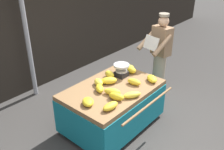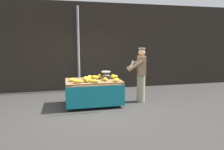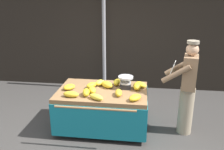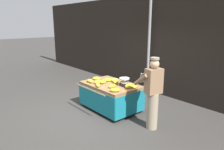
{
  "view_description": "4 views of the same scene",
  "coord_description": "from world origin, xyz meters",
  "views": [
    {
      "loc": [
        -2.72,
        -1.92,
        2.87
      ],
      "look_at": [
        0.14,
        0.54,
        0.92
      ],
      "focal_mm": 40.42,
      "sensor_mm": 36.0,
      "label": 1
    },
    {
      "loc": [
        -0.83,
        -5.65,
        1.89
      ],
      "look_at": [
        0.56,
        0.29,
        0.92
      ],
      "focal_mm": 33.43,
      "sensor_mm": 36.0,
      "label": 2
    },
    {
      "loc": [
        0.71,
        -3.58,
        2.44
      ],
      "look_at": [
        0.2,
        0.39,
        1.08
      ],
      "focal_mm": 38.26,
      "sensor_mm": 36.0,
      "label": 3
    },
    {
      "loc": [
        4.45,
        -3.28,
        2.48
      ],
      "look_at": [
        0.23,
        0.31,
        1.08
      ],
      "focal_mm": 33.88,
      "sensor_mm": 36.0,
      "label": 4
    }
  ],
  "objects": [
    {
      "name": "banana_bunch_12",
      "position": [
        -0.07,
        0.66,
        0.82
      ],
      "size": [
        0.2,
        0.24,
        0.11
      ],
      "primitive_type": "ellipsoid",
      "rotation": [
        0.0,
        0.0,
        2.73
      ],
      "color": "yellow",
      "rests_on": "banana_cart"
    },
    {
      "name": "banana_bunch_1",
      "position": [
        -0.14,
        0.29,
        0.82
      ],
      "size": [
        0.22,
        0.29,
        0.1
      ],
      "primitive_type": "ellipsoid",
      "rotation": [
        0.0,
        0.0,
        0.42
      ],
      "color": "gold",
      "rests_on": "banana_cart"
    },
    {
      "name": "ground_plane",
      "position": [
        0.0,
        0.0,
        0.0
      ],
      "size": [
        60.0,
        60.0,
        0.0
      ],
      "primitive_type": "plane",
      "color": "#383533"
    },
    {
      "name": "banana_bunch_5",
      "position": [
        -0.2,
        0.51,
        0.82
      ],
      "size": [
        0.23,
        0.25,
        0.1
      ],
      "primitive_type": "ellipsoid",
      "rotation": [
        0.0,
        0.0,
        2.5
      ],
      "color": "gold",
      "rests_on": "banana_cart"
    },
    {
      "name": "banana_bunch_9",
      "position": [
        0.65,
        0.54,
        0.83
      ],
      "size": [
        0.16,
        0.27,
        0.13
      ],
      "primitive_type": "ellipsoid",
      "rotation": [
        0.0,
        0.0,
        3.07
      ],
      "color": "gold",
      "rests_on": "banana_cart"
    },
    {
      "name": "banana_bunch_8",
      "position": [
        0.09,
        0.56,
        0.82
      ],
      "size": [
        0.31,
        0.3,
        0.12
      ],
      "primitive_type": "ellipsoid",
      "rotation": [
        0.0,
        0.0,
        0.84
      ],
      "color": "gold",
      "rests_on": "banana_cart"
    },
    {
      "name": "banana_bunch_10",
      "position": [
        -0.01,
        0.0,
        0.81
      ],
      "size": [
        0.3,
        0.25,
        0.1
      ],
      "primitive_type": "ellipsoid",
      "rotation": [
        0.0,
        0.0,
        1.01
      ],
      "color": "yellow",
      "rests_on": "banana_cart"
    },
    {
      "name": "vendor_person",
      "position": [
        1.53,
        0.44,
        0.87
      ],
      "size": [
        0.65,
        0.6,
        1.71
      ],
      "color": "gray",
      "rests_on": "ground"
    },
    {
      "name": "banana_bunch_6",
      "position": [
        0.26,
        0.7,
        0.83
      ],
      "size": [
        0.16,
        0.23,
        0.13
      ],
      "primitive_type": "ellipsoid",
      "rotation": [
        0.0,
        0.0,
        2.95
      ],
      "color": "yellow",
      "rests_on": "banana_cart"
    },
    {
      "name": "back_wall",
      "position": [
        0.0,
        2.71,
        1.7
      ],
      "size": [
        16.0,
        0.24,
        3.41
      ],
      "primitive_type": "cube",
      "color": "black",
      "rests_on": "ground"
    },
    {
      "name": "banana_bunch_4",
      "position": [
        0.72,
        0.68,
        0.81
      ],
      "size": [
        0.29,
        0.3,
        0.1
      ],
      "primitive_type": "ellipsoid",
      "rotation": [
        0.0,
        0.0,
        0.71
      ],
      "color": "yellow",
      "rests_on": "banana_cart"
    },
    {
      "name": "banana_bunch_7",
      "position": [
        0.63,
        0.05,
        0.82
      ],
      "size": [
        0.27,
        0.3,
        0.1
      ],
      "primitive_type": "ellipsoid",
      "rotation": [
        0.0,
        0.0,
        2.5
      ],
      "color": "gold",
      "rests_on": "banana_cart"
    },
    {
      "name": "banana_cart",
      "position": [
        0.02,
        0.43,
        0.56
      ],
      "size": [
        1.65,
        1.3,
        0.77
      ],
      "color": "olive",
      "rests_on": "ground"
    },
    {
      "name": "banana_bunch_11",
      "position": [
        -0.46,
        0.05,
        0.82
      ],
      "size": [
        0.28,
        0.15,
        0.1
      ],
      "primitive_type": "ellipsoid",
      "rotation": [
        0.0,
        0.0,
        1.49
      ],
      "color": "gold",
      "rests_on": "banana_cart"
    },
    {
      "name": "banana_bunch_2",
      "position": [
        -0.59,
        0.38,
        0.81
      ],
      "size": [
        0.27,
        0.29,
        0.1
      ],
      "primitive_type": "ellipsoid",
      "rotation": [
        0.0,
        0.0,
        2.51
      ],
      "color": "gold",
      "rests_on": "banana_cart"
    },
    {
      "name": "weighing_scale",
      "position": [
        0.44,
        0.57,
        0.88
      ],
      "size": [
        0.28,
        0.28,
        0.23
      ],
      "color": "black",
      "rests_on": "banana_cart"
    },
    {
      "name": "banana_bunch_0",
      "position": [
        -0.22,
        0.15,
        0.82
      ],
      "size": [
        0.17,
        0.27,
        0.12
      ],
      "primitive_type": "ellipsoid",
      "rotation": [
        0.0,
        0.0,
        0.19
      ],
      "color": "gold",
      "rests_on": "banana_cart"
    },
    {
      "name": "street_pole",
      "position": [
        -0.26,
        2.37,
        1.6
      ],
      "size": [
        0.09,
        0.09,
        3.21
      ],
      "primitive_type": "cylinder",
      "color": "gray",
      "rests_on": "ground"
    },
    {
      "name": "banana_bunch_3",
      "position": [
        0.34,
        0.22,
        0.82
      ],
      "size": [
        0.15,
        0.26,
        0.1
      ],
      "primitive_type": "ellipsoid",
      "rotation": [
        0.0,
        0.0,
        0.12
      ],
      "color": "gold",
      "rests_on": "banana_cart"
    }
  ]
}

